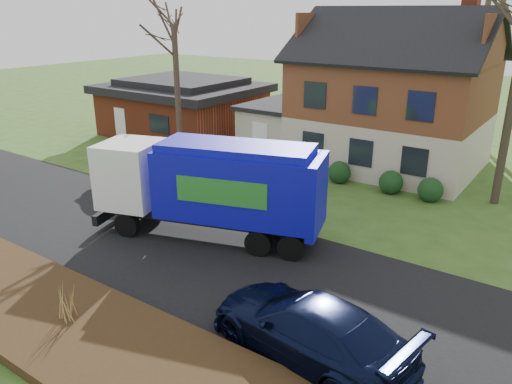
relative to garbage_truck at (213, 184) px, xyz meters
The scene contains 10 objects.
ground 2.51m from the garbage_truck, 96.60° to the right, with size 120.00×120.00×0.00m, color #334F1A.
road 2.50m from the garbage_truck, 96.60° to the right, with size 80.00×7.00×0.02m, color black.
mulch_verge 6.97m from the garbage_truck, 91.38° to the right, with size 80.00×3.50×0.30m, color black.
main_house 12.74m from the garbage_truck, 83.94° to the left, with size 12.95×8.95×9.26m.
ranch_house 16.81m from the garbage_truck, 136.33° to the left, with size 9.80×8.20×3.70m.
garbage_truck is the anchor object (origin of this frame).
silver_sedan 6.46m from the garbage_truck, 161.61° to the left, with size 1.68×4.81×1.58m, color #989B9F.
navy_wagon 7.46m from the garbage_truck, 32.53° to the right, with size 2.19×5.38×1.56m, color black.
tree_front_west 11.78m from the garbage_truck, 140.02° to the left, with size 3.40×3.40×10.09m.
grass_clump_mid 6.74m from the garbage_truck, 85.81° to the right, with size 0.36×0.29×1.00m.
Camera 1 is at (11.08, -11.56, 7.95)m, focal length 35.00 mm.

